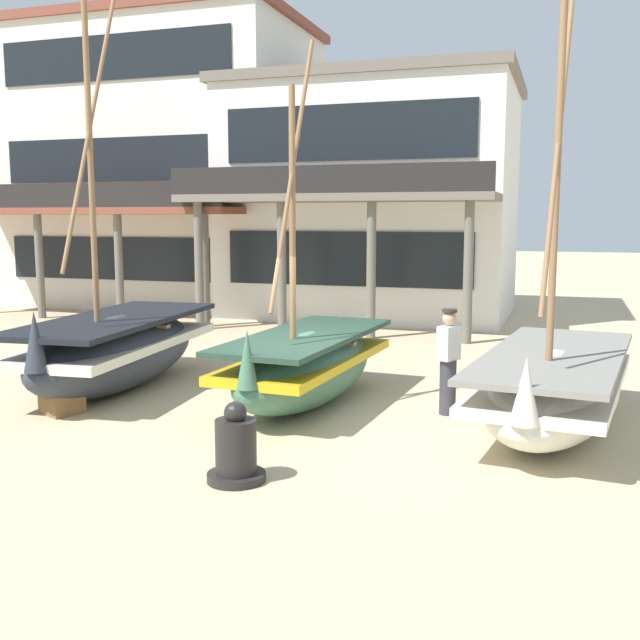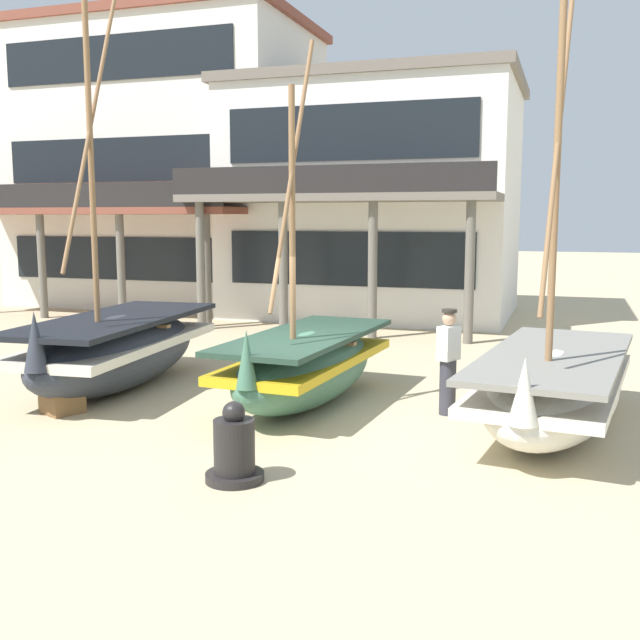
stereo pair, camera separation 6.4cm
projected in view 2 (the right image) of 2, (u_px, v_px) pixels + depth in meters
ground_plane at (300, 416)px, 11.67m from camera, size 120.00×120.00×0.00m
fishing_boat_near_left at (117, 348)px, 13.49m from camera, size 2.25×5.15×6.90m
fishing_boat_centre_large at (553, 387)px, 10.84m from camera, size 2.42×5.19×6.40m
fishing_boat_far_right at (306, 365)px, 12.34m from camera, size 1.88×4.53×5.93m
fisherman_by_hull at (448, 363)px, 11.67m from camera, size 0.36×0.42×1.68m
capstan_winch at (234, 450)px, 8.77m from camera, size 0.70×0.70×0.97m
cargo_crate at (62, 399)px, 11.84m from camera, size 0.70×0.70×0.45m
harbor_building_main at (376, 199)px, 23.73m from camera, size 8.92×8.67×7.33m
harbor_building_annex at (169, 167)px, 27.06m from camera, size 10.31×9.28×9.88m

